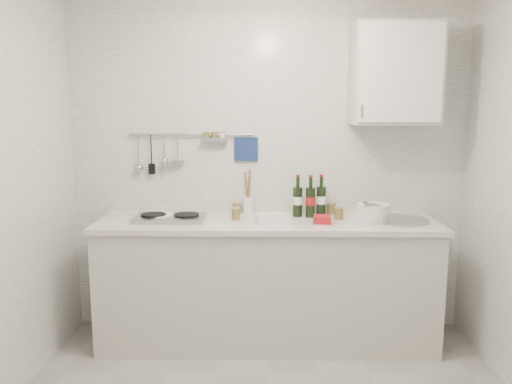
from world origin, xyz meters
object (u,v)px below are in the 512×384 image
plate_stack_hob (157,216)px  plate_stack_sink (371,213)px  utensil_crock (248,203)px  wine_bottles (310,196)px  wall_cabinet (395,75)px

plate_stack_hob → plate_stack_sink: size_ratio=0.83×
plate_stack_sink → utensil_crock: bearing=164.0°
wine_bottles → utensil_crock: (-0.46, 0.11, -0.07)m
wall_cabinet → plate_stack_hob: size_ratio=2.75×
wine_bottles → wall_cabinet: bearing=-2.3°
wall_cabinet → utensil_crock: wall_cabinet is taller
wall_cabinet → utensil_crock: (-1.05, 0.13, -0.95)m
wine_bottles → utensil_crock: bearing=167.0°
plate_stack_hob → plate_stack_sink: bearing=-1.2°
plate_stack_hob → plate_stack_sink: plate_stack_sink is taller
plate_stack_sink → utensil_crock: (-0.89, 0.25, 0.02)m
wall_cabinet → plate_stack_sink: size_ratio=2.28×
plate_stack_hob → plate_stack_sink: (1.54, -0.03, 0.04)m
wall_cabinet → plate_stack_hob: 1.98m
plate_stack_hob → wine_bottles: 1.13m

